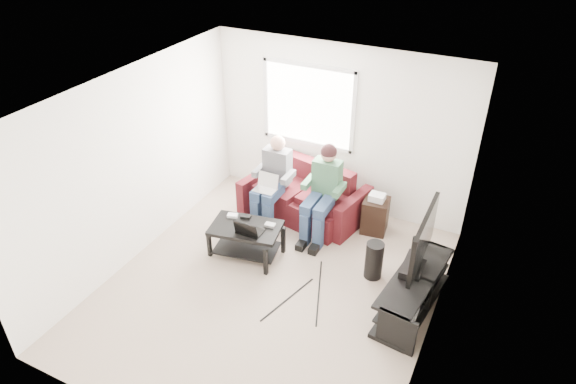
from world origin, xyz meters
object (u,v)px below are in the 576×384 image
Objects in this scene: tv_stand at (413,293)px; end_table at (375,215)px; coffee_table at (246,234)px; subwoofer at (374,260)px; tv at (423,240)px; sofa at (305,198)px.

end_table is at bearing 124.45° from tv_stand.
coffee_table is 1.95× the size of subwoofer.
tv_stand is 0.74m from tv.
subwoofer is at bearing -72.91° from end_table.
subwoofer is at bearing 151.14° from tv_stand.
subwoofer is 1.04m from end_table.
subwoofer is (-0.61, 0.33, 0.04)m from tv_stand.
coffee_table is at bearing -105.10° from sofa.
coffee_table is at bearing -169.20° from subwoofer.
coffee_table is 0.67× the size of tv_stand.
sofa is 3.62× the size of subwoofer.
end_table is at bearing 42.82° from coffee_table.
sofa reaches higher than subwoofer.
tv reaches higher than end_table.
sofa is 2.36m from tv_stand.
tv_stand is 2.93× the size of subwoofer.
sofa is 1.24× the size of tv_stand.
tv is (2.00, -1.14, 0.65)m from sofa.
sofa is 3.02× the size of end_table.
end_table is (-0.91, 1.33, 0.06)m from tv_stand.
tv_stand is 0.69m from subwoofer.
coffee_table is at bearing -177.61° from tv.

